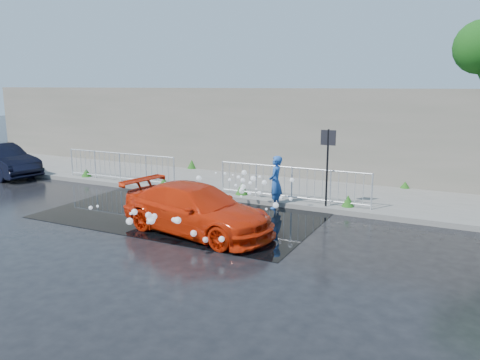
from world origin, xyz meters
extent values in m
plane|color=black|center=(0.00, 0.00, 0.00)|extent=(90.00, 90.00, 0.00)
cube|color=#5C5C58|center=(0.00, 5.00, 0.07)|extent=(30.00, 4.00, 0.15)
cube|color=#5C5C58|center=(0.00, 3.00, 0.08)|extent=(30.00, 0.25, 0.16)
cube|color=#636053|center=(0.00, 7.20, 1.90)|extent=(30.00, 0.60, 3.50)
cube|color=black|center=(0.50, 1.00, 0.01)|extent=(8.00, 5.00, 0.01)
cylinder|color=black|center=(4.20, 3.10, 1.25)|extent=(0.06, 0.06, 2.50)
cube|color=black|center=(4.20, 3.10, 2.25)|extent=(0.45, 0.04, 0.45)
cylinder|color=silver|center=(-6.50, 3.35, 0.70)|extent=(0.05, 0.05, 1.10)
cylinder|color=silver|center=(-1.50, 3.35, 0.70)|extent=(0.05, 0.05, 1.10)
cylinder|color=silver|center=(-4.00, 3.35, 1.22)|extent=(5.00, 0.04, 0.04)
cylinder|color=silver|center=(-4.00, 3.35, 0.27)|extent=(5.00, 0.04, 0.04)
cylinder|color=silver|center=(0.50, 3.35, 0.70)|extent=(0.05, 0.05, 1.10)
cylinder|color=silver|center=(5.50, 3.35, 0.70)|extent=(0.05, 0.05, 1.10)
cylinder|color=silver|center=(3.00, 3.35, 1.22)|extent=(5.00, 0.04, 0.04)
cylinder|color=silver|center=(3.00, 3.35, 0.27)|extent=(5.00, 0.04, 0.04)
cone|color=#1E5015|center=(-5.80, 3.40, 0.31)|extent=(0.40, 0.40, 0.32)
cone|color=#1E5015|center=(-2.00, 3.40, 0.30)|extent=(0.36, 0.36, 0.30)
cone|color=#1E5015|center=(1.20, 3.40, 0.34)|extent=(0.44, 0.44, 0.39)
cone|color=#1E5015|center=(4.80, 3.40, 0.33)|extent=(0.38, 0.38, 0.36)
cone|color=#1E5015|center=(-3.00, 6.90, 0.34)|extent=(0.42, 0.42, 0.39)
cone|color=#1E5015|center=(6.00, 6.90, 0.27)|extent=(0.34, 0.34, 0.24)
sphere|color=white|center=(3.37, 1.10, 0.56)|extent=(0.16, 0.16, 0.16)
sphere|color=white|center=(1.59, 2.79, 1.03)|extent=(0.17, 0.17, 0.17)
sphere|color=white|center=(1.34, 0.87, 0.39)|extent=(0.12, 0.12, 0.12)
sphere|color=white|center=(3.58, 1.71, 0.62)|extent=(0.11, 0.11, 0.11)
sphere|color=white|center=(0.67, 0.59, 0.15)|extent=(0.16, 0.16, 0.16)
sphere|color=white|center=(3.27, 0.70, 0.31)|extent=(0.15, 0.15, 0.15)
sphere|color=white|center=(1.35, 2.25, 0.87)|extent=(0.11, 0.11, 0.11)
sphere|color=white|center=(2.11, 2.34, 0.97)|extent=(0.17, 0.17, 0.17)
sphere|color=white|center=(2.09, 1.61, 0.77)|extent=(0.11, 0.11, 0.11)
sphere|color=white|center=(3.36, 2.38, 1.03)|extent=(0.14, 0.14, 0.14)
sphere|color=white|center=(1.67, 2.23, 0.99)|extent=(0.11, 0.11, 0.11)
sphere|color=white|center=(0.21, 1.14, 0.70)|extent=(0.09, 0.09, 0.09)
sphere|color=white|center=(2.32, 1.63, 0.67)|extent=(0.12, 0.12, 0.12)
sphere|color=white|center=(1.42, 0.58, 0.22)|extent=(0.12, 0.12, 0.12)
sphere|color=white|center=(0.92, 2.73, 0.95)|extent=(0.09, 0.09, 0.09)
sphere|color=white|center=(1.70, 1.98, 0.78)|extent=(0.09, 0.09, 0.09)
sphere|color=white|center=(1.91, 2.04, 0.95)|extent=(0.15, 0.15, 0.15)
sphere|color=white|center=(0.28, 2.15, 0.85)|extent=(0.18, 0.18, 0.18)
sphere|color=white|center=(1.36, 2.43, 0.99)|extent=(0.07, 0.07, 0.07)
sphere|color=white|center=(2.05, 1.67, 0.71)|extent=(0.17, 0.17, 0.17)
sphere|color=white|center=(2.15, 2.05, 0.88)|extent=(0.12, 0.12, 0.12)
sphere|color=white|center=(3.19, 0.87, 0.48)|extent=(0.07, 0.07, 0.07)
sphere|color=white|center=(0.22, 1.14, 0.65)|extent=(0.14, 0.14, 0.14)
sphere|color=white|center=(2.08, 1.71, 0.83)|extent=(0.16, 0.16, 0.16)
sphere|color=white|center=(2.25, 2.52, 1.00)|extent=(0.09, 0.09, 0.09)
sphere|color=white|center=(0.57, 2.75, 0.94)|extent=(0.07, 0.07, 0.07)
sphere|color=white|center=(2.67, 1.57, 0.74)|extent=(0.11, 0.11, 0.11)
sphere|color=white|center=(2.43, 1.87, 0.76)|extent=(0.07, 0.07, 0.07)
sphere|color=white|center=(2.48, 2.36, 0.87)|extent=(0.16, 0.16, 0.16)
sphere|color=white|center=(3.35, 1.54, 0.67)|extent=(0.09, 0.09, 0.09)
sphere|color=white|center=(2.21, 1.32, 0.63)|extent=(0.08, 0.08, 0.08)
sphere|color=white|center=(0.36, 1.39, 0.80)|extent=(0.08, 0.08, 0.08)
sphere|color=white|center=(3.17, -1.61, 0.38)|extent=(0.14, 0.14, 0.14)
sphere|color=white|center=(0.51, -1.56, 0.39)|extent=(0.07, 0.07, 0.07)
sphere|color=white|center=(1.45, -1.98, 0.82)|extent=(0.15, 0.15, 0.15)
sphere|color=white|center=(0.98, -1.91, 0.82)|extent=(0.15, 0.15, 0.15)
sphere|color=white|center=(1.06, -2.14, 0.84)|extent=(0.07, 0.07, 0.07)
sphere|color=white|center=(1.24, -1.71, 0.61)|extent=(0.11, 0.11, 0.11)
sphere|color=white|center=(0.54, -1.58, 0.44)|extent=(0.18, 0.18, 0.18)
sphere|color=white|center=(0.01, -2.33, 0.90)|extent=(0.10, 0.10, 0.10)
sphere|color=white|center=(2.32, -1.42, 0.34)|extent=(0.16, 0.16, 0.16)
sphere|color=white|center=(1.49, -1.93, 0.67)|extent=(0.17, 0.17, 0.17)
sphere|color=white|center=(1.39, -1.76, 0.65)|extent=(0.14, 0.14, 0.14)
sphere|color=white|center=(2.67, -1.46, 0.25)|extent=(0.14, 0.14, 0.14)
sphere|color=white|center=(2.25, -2.13, 0.85)|extent=(0.10, 0.10, 0.10)
sphere|color=white|center=(2.45, -2.26, 0.89)|extent=(0.15, 0.15, 0.15)
sphere|color=white|center=(2.06, -1.76, 0.71)|extent=(0.15, 0.15, 0.15)
sphere|color=white|center=(1.49, -1.82, 0.75)|extent=(0.14, 0.14, 0.14)
sphere|color=white|center=(1.14, -1.62, 0.50)|extent=(0.08, 0.08, 0.08)
sphere|color=white|center=(0.27, -2.37, 0.98)|extent=(0.06, 0.06, 0.06)
imported|color=red|center=(1.81, -0.45, 0.63)|extent=(4.57, 2.48, 1.26)
imported|color=black|center=(-9.55, 2.36, 0.68)|extent=(4.30, 2.03, 1.36)
imported|color=#2150A6|center=(2.68, 2.76, 0.82)|extent=(0.46, 0.64, 1.65)
camera|label=1|loc=(8.02, -10.38, 3.78)|focal=35.00mm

